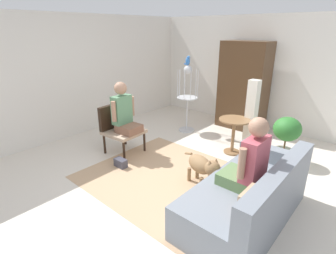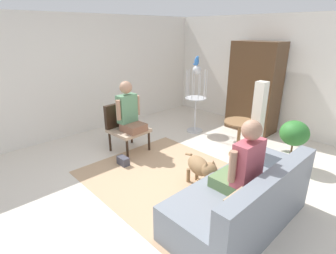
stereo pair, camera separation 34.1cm
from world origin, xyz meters
The scene contains 16 objects.
ground_plane centered at (0.00, 0.00, 0.00)m, with size 7.79×7.79×0.00m, color beige.
back_wall centered at (0.00, 3.30, 1.26)m, with size 6.34×0.12×2.51m, color silver.
left_wall centered at (-2.93, 0.30, 1.26)m, with size 0.12×7.09×2.51m, color silver.
area_rug centered at (-0.03, 0.03, 0.00)m, with size 2.66×2.17×0.01m, color tan.
couch centered at (1.23, -0.04, 0.30)m, with size 0.94×1.85×0.83m.
armchair centered at (-1.48, 0.16, 0.52)m, with size 0.66×0.67×0.90m.
person_on_couch centered at (1.19, -0.07, 0.80)m, with size 0.49×0.56×0.88m.
person_on_armchair centered at (-1.33, 0.17, 0.81)m, with size 0.48×0.52×0.90m.
round_end_table centered at (0.18, 1.50, 0.46)m, with size 0.56×0.56×0.67m.
dog centered at (0.42, 0.16, 0.35)m, with size 0.77×0.40×0.56m.
bird_cage_stand centered at (-1.18, 1.85, 0.82)m, with size 0.46×0.46×1.48m.
parrot centered at (-1.19, 1.85, 1.58)m, with size 0.17×0.10×0.20m.
potted_plant centered at (1.02, 1.79, 0.50)m, with size 0.46×0.46×0.82m.
column_lamp centered at (0.35, 1.81, 0.67)m, with size 0.20×0.20×1.36m.
armoire_cabinet centered at (-0.38, 2.89, 0.98)m, with size 1.04×0.56×1.97m, color #4C331E.
handbag centered at (-0.96, -0.25, 0.07)m, with size 0.23×0.12×0.15m, color #3F3F4C.
Camera 2 is at (2.52, -2.46, 2.21)m, focal length 28.20 mm.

